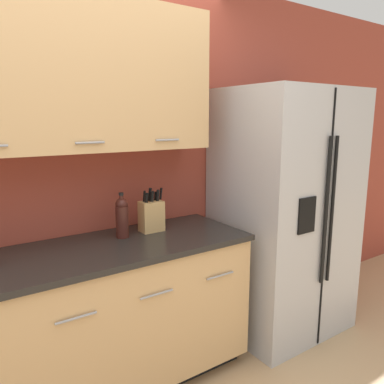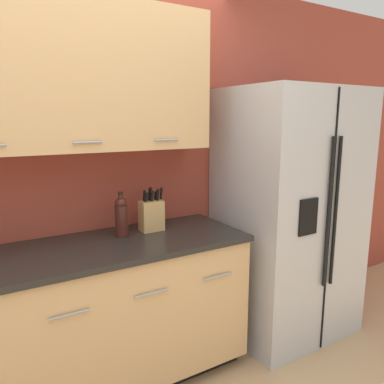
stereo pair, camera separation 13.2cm
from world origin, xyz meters
name	(u,v)px [view 2 (the right image)]	position (x,y,z in m)	size (l,w,h in m)	color
wall_back	(60,152)	(0.03, 1.19, 1.44)	(10.00, 0.39, 2.60)	#993D2D
counter_unit	(96,318)	(0.11, 0.89, 0.47)	(1.85, 0.64, 0.92)	black
refrigerator	(288,214)	(1.60, 0.82, 0.93)	(0.95, 0.78, 1.86)	#B2B2B5
knife_block	(151,215)	(0.54, 1.00, 1.03)	(0.16, 0.10, 0.29)	tan
wine_bottle	(121,216)	(0.32, 0.98, 1.05)	(0.08, 0.08, 0.28)	#3D1914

